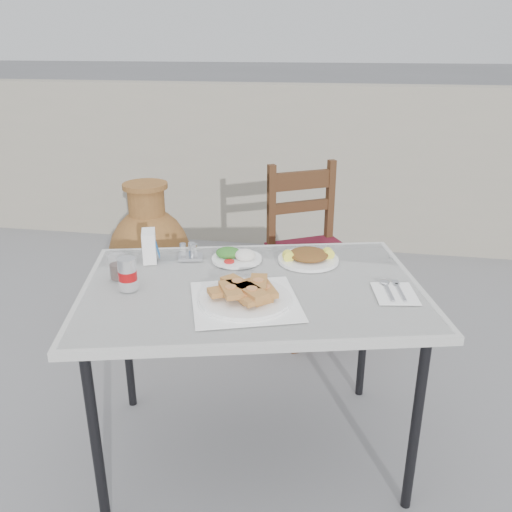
% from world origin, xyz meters
% --- Properties ---
extents(ground, '(80.00, 80.00, 0.00)m').
position_xyz_m(ground, '(0.00, 0.00, 0.00)').
color(ground, slate).
rests_on(ground, ground).
extents(cafe_table, '(1.32, 1.05, 0.71)m').
position_xyz_m(cafe_table, '(-0.04, 0.10, 0.66)').
color(cafe_table, black).
rests_on(cafe_table, ground).
extents(pide_plate, '(0.43, 0.43, 0.07)m').
position_xyz_m(pide_plate, '(-0.04, -0.03, 0.74)').
color(pide_plate, white).
rests_on(pide_plate, cafe_table).
extents(salad_rice_plate, '(0.19, 0.19, 0.05)m').
position_xyz_m(salad_rice_plate, '(-0.14, 0.31, 0.73)').
color(salad_rice_plate, white).
rests_on(salad_rice_plate, cafe_table).
extents(salad_chopped_plate, '(0.23, 0.23, 0.05)m').
position_xyz_m(salad_chopped_plate, '(0.13, 0.35, 0.73)').
color(salad_chopped_plate, white).
rests_on(salad_chopped_plate, cafe_table).
extents(soda_can, '(0.06, 0.06, 0.11)m').
position_xyz_m(soda_can, '(-0.44, -0.01, 0.77)').
color(soda_can, silver).
rests_on(soda_can, cafe_table).
extents(cola_glass, '(0.06, 0.06, 0.09)m').
position_xyz_m(cola_glass, '(-0.51, 0.07, 0.75)').
color(cola_glass, white).
rests_on(cola_glass, cafe_table).
extents(napkin_holder, '(0.08, 0.11, 0.12)m').
position_xyz_m(napkin_holder, '(-0.46, 0.25, 0.77)').
color(napkin_holder, white).
rests_on(napkin_holder, cafe_table).
extents(condiment_caddy, '(0.11, 0.09, 0.07)m').
position_xyz_m(condiment_caddy, '(-0.32, 0.30, 0.73)').
color(condiment_caddy, silver).
rests_on(condiment_caddy, cafe_table).
extents(cutlery_napkin, '(0.16, 0.20, 0.01)m').
position_xyz_m(cutlery_napkin, '(0.44, 0.13, 0.71)').
color(cutlery_napkin, white).
rests_on(cutlery_napkin, cafe_table).
extents(chair, '(0.55, 0.55, 0.90)m').
position_xyz_m(chair, '(0.09, 1.11, 0.47)').
color(chair, '#3D2010').
rests_on(chair, ground).
extents(terracotta_urn, '(0.46, 0.46, 0.80)m').
position_xyz_m(terracotta_urn, '(-0.79, 1.05, 0.37)').
color(terracotta_urn, brown).
rests_on(terracotta_urn, ground).
extents(back_wall, '(6.00, 0.25, 1.20)m').
position_xyz_m(back_wall, '(0.00, 2.50, 0.60)').
color(back_wall, gray).
rests_on(back_wall, ground).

